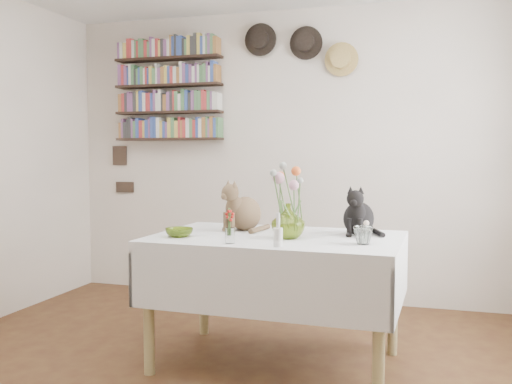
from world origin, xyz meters
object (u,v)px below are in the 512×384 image
(tabby_cat, at_px, (245,204))
(black_cat, at_px, (359,210))
(dining_table, at_px, (277,268))
(flower_vase, at_px, (288,221))
(bookshelf_unit, at_px, (169,90))

(tabby_cat, bearing_deg, black_cat, 34.41)
(black_cat, bearing_deg, dining_table, -152.08)
(tabby_cat, xyz_separation_m, flower_vase, (0.35, -0.27, -0.06))
(dining_table, relative_size, black_cat, 4.89)
(tabby_cat, relative_size, bookshelf_unit, 0.33)
(tabby_cat, height_order, black_cat, tabby_cat)
(dining_table, distance_m, tabby_cat, 0.48)
(dining_table, bearing_deg, bookshelf_unit, 133.56)
(dining_table, bearing_deg, black_cat, 23.50)
(tabby_cat, xyz_separation_m, black_cat, (0.72, 0.01, -0.01))
(dining_table, xyz_separation_m, flower_vase, (0.09, -0.08, 0.29))
(black_cat, distance_m, flower_vase, 0.47)
(flower_vase, height_order, bookshelf_unit, bookshelf_unit)
(dining_table, height_order, black_cat, black_cat)
(flower_vase, bearing_deg, dining_table, 139.32)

